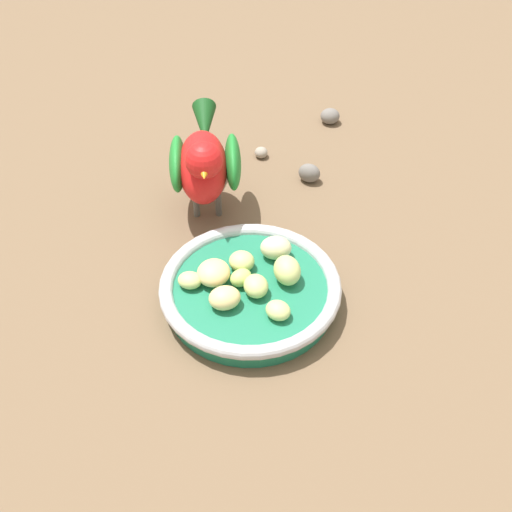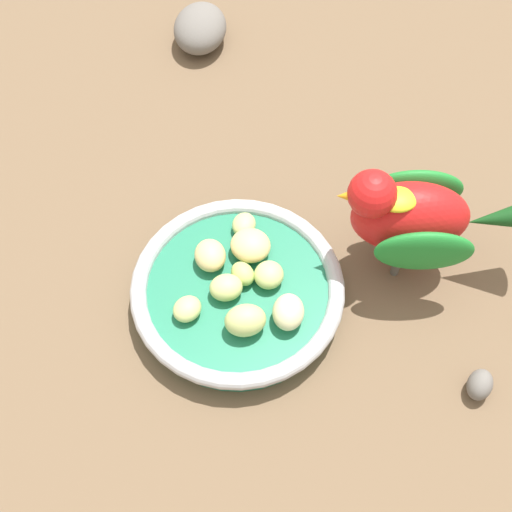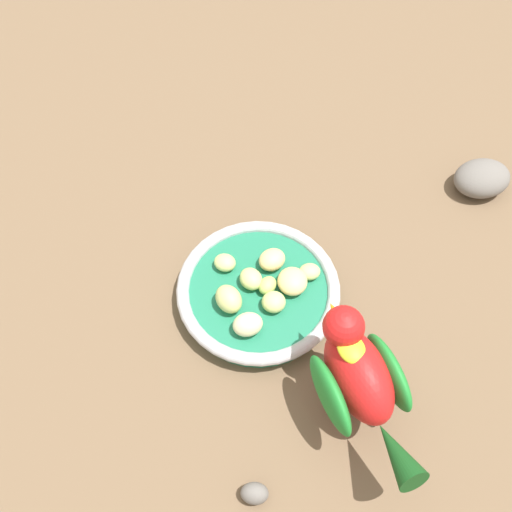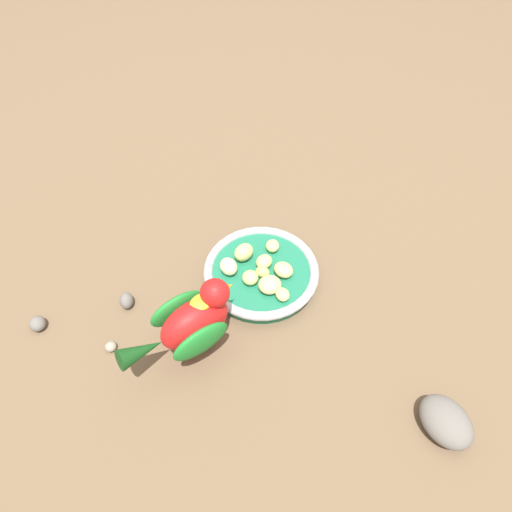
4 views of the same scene
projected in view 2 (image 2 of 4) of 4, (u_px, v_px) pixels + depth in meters
The scene contains 14 objects.
ground_plane at pixel (257, 288), 0.70m from camera, with size 4.00×4.00×0.00m, color brown.
feeding_bowl at pixel (238, 292), 0.68m from camera, with size 0.20×0.20×0.03m.
apple_piece_0 at pixel (269, 275), 0.67m from camera, with size 0.03×0.03×0.02m, color #C6D17A.
apple_piece_1 at pixel (245, 320), 0.64m from camera, with size 0.04×0.03×0.03m, color #C6D17A.
apple_piece_2 at pixel (187, 309), 0.65m from camera, with size 0.03×0.02×0.02m, color #C6D17A.
apple_piece_3 at pixel (226, 288), 0.66m from camera, with size 0.03×0.03×0.02m, color #C6D17A.
apple_piece_4 at pixel (288, 312), 0.64m from camera, with size 0.04×0.03×0.03m, color beige.
apple_piece_5 at pixel (239, 226), 0.70m from camera, with size 0.03×0.02×0.02m, color #C6D17A.
apple_piece_6 at pixel (254, 245), 0.68m from camera, with size 0.04×0.04×0.02m, color #E5C67F.
apple_piece_7 at pixel (242, 270), 0.67m from camera, with size 0.03×0.02×0.02m, color #B2CC66.
apple_piece_8 at pixel (210, 255), 0.68m from camera, with size 0.03×0.03×0.02m, color #E5C67F.
parrot at pixel (416, 217), 0.65m from camera, with size 0.11×0.19×0.13m.
rock_large at pixel (200, 28), 0.86m from camera, with size 0.08×0.06×0.04m, color slate.
pebble_1 at pixel (480, 385), 0.63m from camera, with size 0.03×0.02×0.03m, color slate.
Camera 2 is at (0.33, -0.08, 0.61)m, focal length 50.48 mm.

